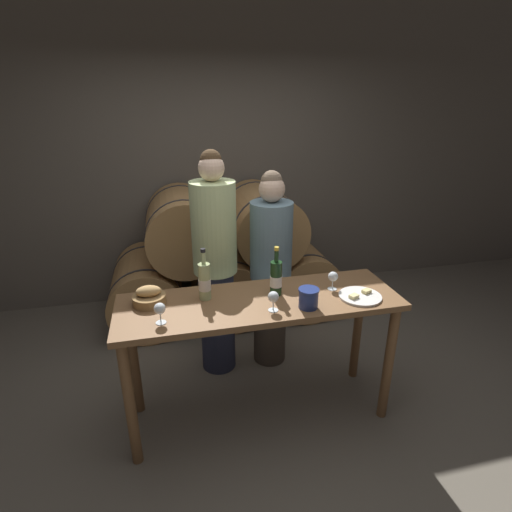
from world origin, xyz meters
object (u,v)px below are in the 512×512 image
object	(u,v)px
wine_bottle_white	(205,281)
bread_basket	(149,297)
person_left	(215,266)
blue_crock	(309,297)
tasting_table	(260,318)
cheese_plate	(360,296)
wine_glass_far_left	(160,309)
wine_glass_center	(333,277)
person_right	(271,271)
wine_bottle_red	(276,278)
wine_glass_left	(273,297)

from	to	relation	value
wine_bottle_white	bread_basket	distance (m)	0.35
person_left	wine_bottle_white	distance (m)	0.54
person_left	blue_crock	distance (m)	0.89
tasting_table	cheese_plate	world-z (taller)	cheese_plate
person_left	tasting_table	bearing A→B (deg)	-71.67
wine_bottle_white	wine_glass_far_left	world-z (taller)	wine_bottle_white
wine_glass_far_left	wine_glass_center	bearing A→B (deg)	8.85
person_right	wine_bottle_red	xyz separation A→B (m)	(-0.12, -0.55, 0.20)
cheese_plate	wine_glass_far_left	xyz separation A→B (m)	(-1.23, -0.02, 0.08)
tasting_table	wine_bottle_white	xyz separation A→B (m)	(-0.33, 0.09, 0.26)
wine_bottle_white	cheese_plate	distance (m)	0.99
bread_basket	cheese_plate	world-z (taller)	bread_basket
person_right	wine_glass_left	xyz separation A→B (m)	(-0.19, -0.76, 0.17)
person_left	wine_glass_far_left	size ratio (longest dim) A/B	14.06
tasting_table	blue_crock	world-z (taller)	blue_crock
person_right	wine_glass_far_left	distance (m)	1.14
bread_basket	wine_glass_far_left	bearing A→B (deg)	-75.29
cheese_plate	person_right	bearing A→B (deg)	118.44
person_left	person_right	bearing A→B (deg)	0.01
wine_bottle_red	wine_bottle_white	world-z (taller)	wine_bottle_white
tasting_table	wine_glass_far_left	bearing A→B (deg)	-166.83
bread_basket	wine_glass_far_left	world-z (taller)	wine_glass_far_left
person_right	wine_bottle_red	bearing A→B (deg)	-102.13
cheese_plate	wine_glass_far_left	world-z (taller)	wine_glass_far_left
wine_bottle_white	wine_glass_center	xyz separation A→B (m)	(0.83, -0.06, -0.03)
blue_crock	cheese_plate	bearing A→B (deg)	7.20
tasting_table	bread_basket	world-z (taller)	bread_basket
person_right	wine_glass_center	size ratio (longest dim) A/B	12.78
cheese_plate	wine_glass_center	size ratio (longest dim) A/B	2.15
bread_basket	cheese_plate	bearing A→B (deg)	-9.65
person_left	blue_crock	world-z (taller)	person_left
wine_glass_center	wine_glass_left	bearing A→B (deg)	-158.17
wine_bottle_white	wine_glass_left	size ratio (longest dim) A/B	2.69
person_right	cheese_plate	xyz separation A→B (m)	(0.39, -0.72, 0.09)
wine_bottle_red	person_left	bearing A→B (deg)	119.56
wine_glass_far_left	wine_bottle_red	bearing A→B (deg)	14.68
wine_glass_far_left	blue_crock	bearing A→B (deg)	-1.42
wine_glass_far_left	wine_glass_left	world-z (taller)	same
person_left	wine_bottle_red	bearing A→B (deg)	-60.44
person_right	wine_bottle_red	world-z (taller)	person_right
person_left	cheese_plate	xyz separation A→B (m)	(0.82, -0.72, 0.01)
person_right	wine_glass_far_left	world-z (taller)	person_right
person_left	wine_glass_center	bearing A→B (deg)	-39.36
person_right	wine_glass_center	xyz separation A→B (m)	(0.26, -0.57, 0.17)
wine_glass_far_left	wine_glass_left	bearing A→B (deg)	-0.90
tasting_table	wine_glass_left	xyz separation A→B (m)	(0.04, -0.15, 0.22)
person_right	wine_glass_center	distance (m)	0.65
tasting_table	person_right	world-z (taller)	person_right
cheese_plate	wine_glass_center	distance (m)	0.21
person_left	wine_glass_left	world-z (taller)	person_left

